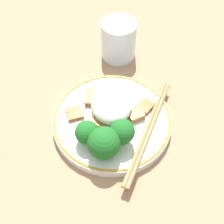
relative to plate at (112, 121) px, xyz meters
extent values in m
plane|color=#9E7A56|center=(0.00, 0.00, -0.01)|extent=(3.00, 3.00, 0.00)
cylinder|color=white|center=(0.00, 0.00, 0.00)|extent=(0.22, 0.22, 0.02)
torus|color=#B28C26|center=(0.00, 0.00, 0.01)|extent=(0.22, 0.22, 0.00)
ellipsoid|color=white|center=(-0.02, 0.00, 0.03)|extent=(0.10, 0.08, 0.04)
cylinder|color=#72AD4C|center=(0.05, -0.04, 0.01)|extent=(0.02, 0.02, 0.01)
sphere|color=#1E6B23|center=(0.05, -0.04, 0.03)|extent=(0.04, 0.04, 0.04)
cylinder|color=#72AD4C|center=(0.07, -0.02, 0.01)|extent=(0.02, 0.02, 0.01)
sphere|color=#1E6B23|center=(0.07, -0.02, 0.04)|extent=(0.06, 0.06, 0.06)
cylinder|color=#72AD4C|center=(0.05, 0.01, 0.02)|extent=(0.02, 0.02, 0.02)
sphere|color=#1E6B23|center=(0.05, 0.01, 0.04)|extent=(0.04, 0.04, 0.04)
cube|color=#9E6633|center=(-0.07, 0.01, 0.01)|extent=(0.03, 0.03, 0.01)
cube|color=#9E6633|center=(0.00, 0.04, 0.01)|extent=(0.03, 0.03, 0.01)
cube|color=#995B28|center=(0.01, -0.02, 0.01)|extent=(0.03, 0.04, 0.01)
cube|color=brown|center=(-0.01, -0.07, 0.01)|extent=(0.04, 0.04, 0.01)
cube|color=brown|center=(-0.02, 0.06, 0.01)|extent=(0.04, 0.04, 0.01)
cube|color=#9E6633|center=(-0.05, -0.04, 0.01)|extent=(0.04, 0.03, 0.01)
cylinder|color=#AD8451|center=(0.03, 0.07, 0.01)|extent=(0.22, 0.10, 0.01)
cylinder|color=#AD8451|center=(0.03, 0.06, 0.01)|extent=(0.22, 0.10, 0.01)
cylinder|color=silver|center=(-0.19, 0.02, 0.03)|extent=(0.08, 0.08, 0.09)
camera|label=1|loc=(0.34, -0.01, 0.47)|focal=50.00mm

